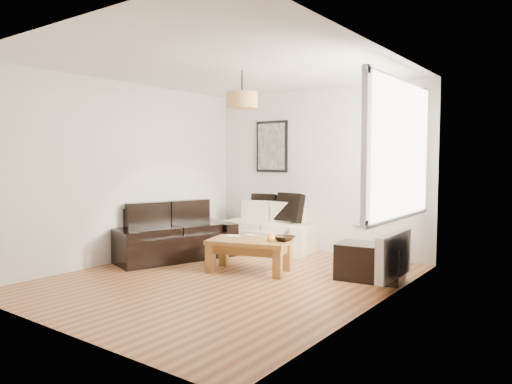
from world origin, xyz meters
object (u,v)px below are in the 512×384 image
Objects in this scene: loveseat_cream at (268,228)px; sofa_leather at (174,233)px; coffee_table at (249,256)px; ottoman at (370,262)px.

sofa_leather is (-0.80, -1.32, 0.02)m from loveseat_cream.
coffee_table is 1.55m from ottoman.
sofa_leather is 2.93m from ottoman.
ottoman is (2.08, -0.78, -0.14)m from loveseat_cream.
coffee_table is at bearing -76.33° from loveseat_cream.
sofa_leather is 1.69× the size of coffee_table.
ottoman reaches higher than coffee_table.
ottoman is at bearing -32.10° from loveseat_cream.
coffee_table is (1.43, -0.02, -0.17)m from sofa_leather.
sofa_leather reaches higher than loveseat_cream.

